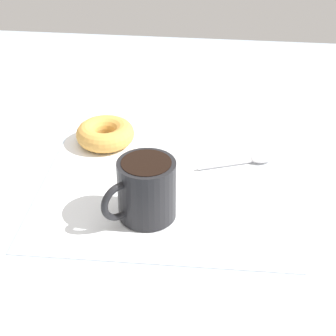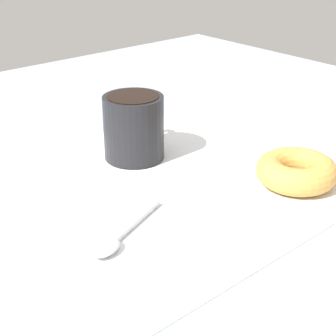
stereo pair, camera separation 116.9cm
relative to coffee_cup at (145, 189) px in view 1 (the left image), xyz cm
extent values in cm
cube|color=#99A8B7|center=(1.16, 10.27, -5.53)|extent=(120.00, 120.00, 2.00)
cube|color=white|center=(1.91, 8.78, -4.38)|extent=(36.59, 36.59, 0.30)
cylinder|color=black|center=(0.15, 0.15, -0.18)|extent=(7.64, 7.64, 8.10)
cylinder|color=black|center=(0.15, 0.15, 3.67)|extent=(6.44, 6.44, 0.60)
torus|color=black|center=(-2.87, -2.87, -0.18)|extent=(4.48, 4.48, 5.44)
torus|color=gold|center=(-9.39, 18.46, -2.65)|extent=(9.39, 9.39, 3.17)
ellipsoid|color=silver|center=(15.61, 15.60, -3.78)|extent=(4.23, 3.54, 0.90)
cylinder|color=silver|center=(10.38, 13.56, -3.95)|extent=(8.92, 3.92, 0.56)
camera|label=1|loc=(9.77, -58.87, 41.25)|focal=60.00mm
camera|label=2|loc=(40.14, 52.91, 25.41)|focal=60.00mm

